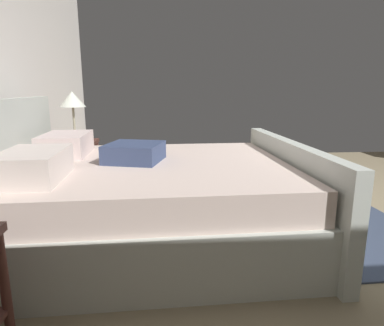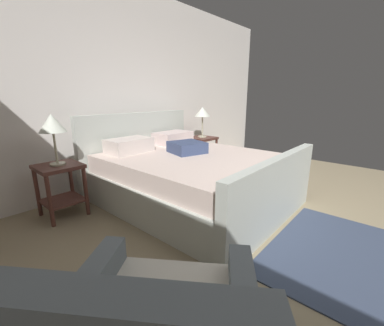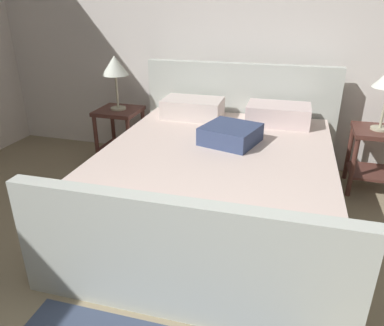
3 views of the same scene
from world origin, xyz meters
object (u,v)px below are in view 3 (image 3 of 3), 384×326
(nightstand_right, at_px, (375,150))
(table_lamp_left, at_px, (115,67))
(bed, at_px, (218,178))
(nightstand_left, at_px, (120,127))

(nightstand_right, bearing_deg, table_lamp_left, -178.70)
(bed, height_order, table_lamp_left, table_lamp_left)
(bed, distance_m, nightstand_left, 1.51)
(nightstand_left, height_order, table_lamp_left, table_lamp_left)
(table_lamp_left, bearing_deg, nightstand_left, -45.00)
(nightstand_left, bearing_deg, bed, -32.14)
(bed, xyz_separation_m, nightstand_left, (-1.28, 0.80, 0.06))
(bed, xyz_separation_m, nightstand_right, (1.28, 0.86, 0.06))
(nightstand_right, xyz_separation_m, nightstand_left, (-2.55, -0.06, 0.00))
(bed, height_order, nightstand_left, bed)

